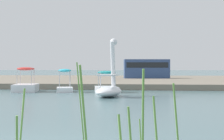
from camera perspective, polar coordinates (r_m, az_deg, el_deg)
name	(u,v)px	position (r m, az deg, el deg)	size (l,w,h in m)	color
shore_bank_far	(131,80)	(37.75, 2.97, -1.61)	(139.66, 27.71, 0.39)	slate
swan_boat	(109,87)	(18.49, -0.44, -2.73)	(1.56, 2.61, 3.06)	white
pedal_boat_teal	(107,86)	(21.94, -0.86, -2.47)	(1.73, 2.27, 1.30)	white
pedal_boat_cyan	(65,85)	(22.29, -7.50, -2.33)	(1.36, 1.90, 1.42)	white
pedal_boat_red	(26,85)	(23.07, -13.51, -2.25)	(1.83, 2.55, 1.52)	white
parked_van	(146,68)	(38.14, 5.47, 0.31)	(4.92, 2.42, 1.98)	navy
reed_clump_foreground	(92,126)	(5.34, -3.20, -8.91)	(2.78, 1.17, 1.56)	#669942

